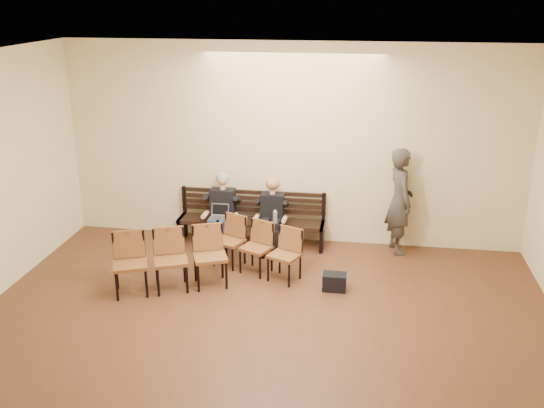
% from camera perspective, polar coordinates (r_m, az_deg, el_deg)
% --- Properties ---
extents(room_walls, '(8.02, 10.01, 3.51)m').
position_cam_1_polar(room_walls, '(6.28, -2.78, 3.39)').
color(room_walls, '#F8E5B2').
rests_on(room_walls, ground).
extents(bench, '(2.60, 0.90, 0.45)m').
position_cam_1_polar(bench, '(10.75, -1.99, -2.65)').
color(bench, black).
rests_on(bench, ground).
extents(seated_man, '(0.53, 0.73, 1.27)m').
position_cam_1_polar(seated_man, '(10.59, -4.73, -0.69)').
color(seated_man, black).
rests_on(seated_man, ground).
extents(seated_woman, '(0.49, 0.67, 1.13)m').
position_cam_1_polar(seated_woman, '(10.45, -0.05, -1.29)').
color(seated_woman, black).
rests_on(seated_woman, ground).
extents(laptop, '(0.33, 0.27, 0.22)m').
position_cam_1_polar(laptop, '(10.44, -5.04, -1.43)').
color(laptop, silver).
rests_on(laptop, bench).
extents(water_bottle, '(0.08, 0.08, 0.23)m').
position_cam_1_polar(water_bottle, '(10.19, 0.29, -1.84)').
color(water_bottle, silver).
rests_on(water_bottle, bench).
extents(bag, '(0.35, 0.24, 0.26)m').
position_cam_1_polar(bag, '(9.23, 5.90, -7.30)').
color(bag, black).
rests_on(bag, ground).
extents(passerby, '(0.70, 0.88, 2.10)m').
position_cam_1_polar(passerby, '(10.40, 11.98, 1.01)').
color(passerby, '#3A362F').
rests_on(passerby, ground).
extents(chair_row_front, '(1.73, 1.10, 0.93)m').
position_cam_1_polar(chair_row_front, '(9.19, -9.51, -5.30)').
color(chair_row_front, brown).
rests_on(chair_row_front, ground).
extents(chair_row_back, '(1.55, 1.01, 0.83)m').
position_cam_1_polar(chair_row_back, '(9.62, -1.52, -4.18)').
color(chair_row_back, brown).
rests_on(chair_row_back, ground).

